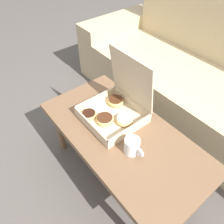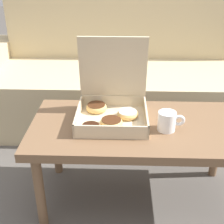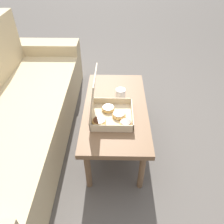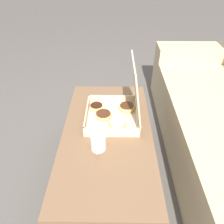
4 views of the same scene
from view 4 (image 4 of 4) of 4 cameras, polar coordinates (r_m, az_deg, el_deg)
ground_plane at (r=1.56m, az=2.45°, el=-16.98°), size 12.00×12.00×0.00m
coffee_table at (r=1.27m, az=-1.24°, el=-6.99°), size 1.00×0.51×0.43m
pastry_box at (r=1.30m, az=1.29°, el=0.71°), size 0.32×0.31×0.37m
coffee_mug at (r=1.12m, az=-3.61°, el=-7.95°), size 0.12×0.08×0.09m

